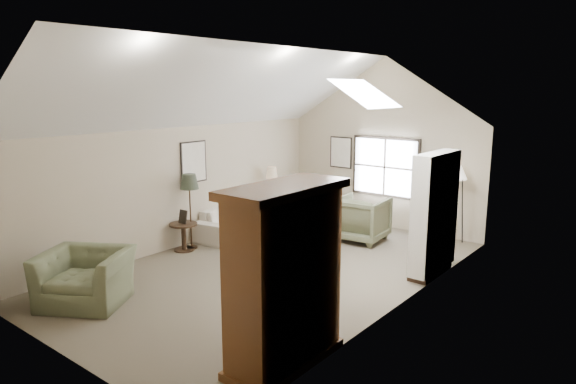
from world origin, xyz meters
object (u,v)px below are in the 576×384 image
Objects in this scene: coffee_table at (257,248)px; side_table at (184,237)px; sofa at (238,219)px; side_chair at (425,215)px; armoire at (285,277)px; armchair_near at (85,277)px; armchair_far at (361,219)px.

coffee_table is 1.60m from side_table.
side_chair is at bearing -66.90° from sofa.
side_table is (-4.38, 2.13, -0.81)m from armoire.
side_chair reaches higher than side_table.
sofa is at bearing 139.58° from armoire.
side_chair is at bearing 36.69° from armchair_near.
armoire is 4.07m from coffee_table.
coffee_table is at bearing -97.28° from side_chair.
side_table is (-2.47, -2.89, -0.20)m from armchair_far.
armoire is at bearing -25.93° from side_table.
side_chair is (2.61, 6.64, 0.09)m from armchair_near.
armoire reaches higher than armchair_far.
armoire is at bearing 105.17° from armchair_far.
armchair_near is at bearing -88.49° from side_chair.
coffee_table is (-0.99, -2.31, -0.28)m from armchair_far.
armoire is 2.06× the size of armchair_far.
sofa is 4.20m from side_chair.
side_table is 5.27m from side_chair.
armchair_far is 3.81m from side_table.
armchair_near is at bearing -171.37° from armoire.
armchair_far is 1.36× the size of coffee_table.
sofa is (-4.38, 3.73, -0.77)m from armoire.
side_chair is (3.46, 2.37, 0.17)m from sofa.
sofa is at bearing 145.55° from coffee_table.
sofa is at bearing -122.61° from side_chair.
sofa is 2.92× the size of coffee_table.
armoire is at bearing -58.44° from side_chair.
armoire is 3.83× the size of side_table.
sofa is 2.28× the size of side_chair.
armoire is 5.80m from sofa.
side_chair reaches higher than sofa.
armchair_far is at bearing 110.82° from armoire.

